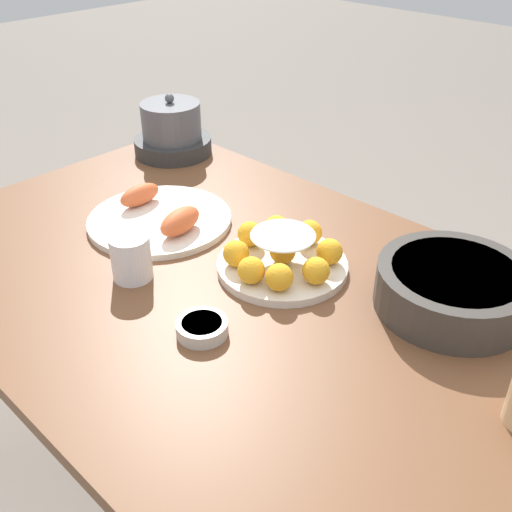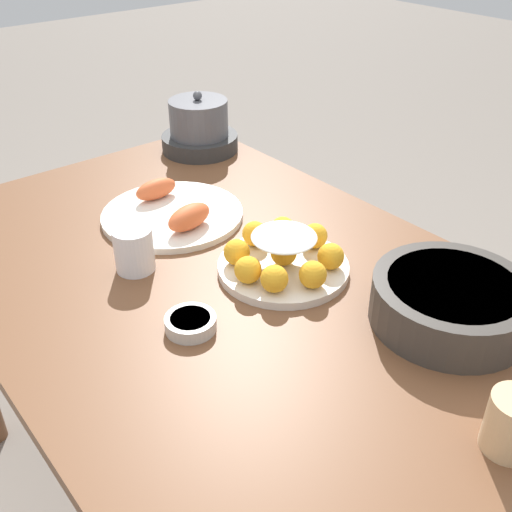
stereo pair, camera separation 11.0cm
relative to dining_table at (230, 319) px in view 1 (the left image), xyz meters
The scene contains 7 objects.
dining_table is the anchor object (origin of this frame).
cake_plate 0.16m from the dining_table, 62.10° to the left, with size 0.25×0.25×0.08m.
serving_bowl 0.42m from the dining_table, 31.43° to the left, with size 0.26×0.26×0.08m.
sauce_bowl 0.19m from the dining_table, 59.85° to the right, with size 0.09×0.09×0.02m.
seafood_platter 0.28m from the dining_table, behind, with size 0.31×0.31×0.06m.
cup_near 0.23m from the dining_table, 138.47° to the right, with size 0.07×0.07×0.09m.
warming_pot 0.64m from the dining_table, 149.99° to the left, with size 0.21×0.21×0.16m.
Camera 1 is at (0.67, -0.62, 1.35)m, focal length 42.00 mm.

